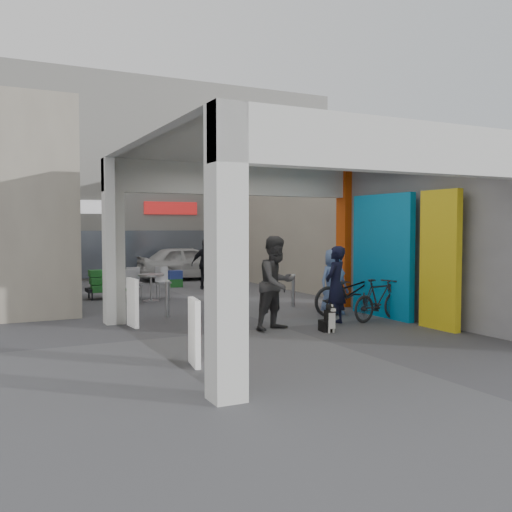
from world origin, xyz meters
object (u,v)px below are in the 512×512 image
man_elderly (333,281)px  bicycle_rear (379,300)px  man_with_dog (336,285)px  white_van (188,263)px  produce_stand (109,287)px  man_crates (206,264)px  bicycle_front (351,291)px  cafe_set (144,289)px  border_collie (328,320)px  man_back_turned (277,283)px

man_elderly → bicycle_rear: 1.34m
man_with_dog → white_van: size_ratio=0.43×
bicycle_rear → produce_stand: bearing=23.5°
man_crates → bicycle_front: 6.64m
cafe_set → white_van: 6.17m
border_collie → man_elderly: size_ratio=0.38×
man_crates → man_elderly: bearing=117.9°
border_collie → man_crates: bearing=93.7°
border_collie → man_elderly: 2.37m
border_collie → bicycle_front: size_ratio=0.29×
border_collie → man_with_dog: 1.11m
white_van → bicycle_rear: bearing=-175.4°
cafe_set → border_collie: size_ratio=2.51×
cafe_set → man_back_turned: bearing=-78.5°
produce_stand → bicycle_front: bearing=-51.8°
cafe_set → white_van: white_van is taller
cafe_set → bicycle_rear: size_ratio=0.96×
white_van → man_with_dog: bearing=178.9°
man_elderly → bicycle_rear: size_ratio=1.00×
man_with_dog → bicycle_front: man_with_dog is taller
cafe_set → man_with_dog: man_with_dog is taller
border_collie → bicycle_rear: bearing=27.5°
border_collie → bicycle_front: bearing=51.6°
border_collie → man_crates: man_crates is taller
man_with_dog → man_elderly: (0.74, 1.17, -0.05)m
man_with_dog → man_crates: man_crates is taller
man_crates → white_van: bearing=-78.4°
man_elderly → border_collie: bearing=-132.1°
man_with_dog → bicycle_front: size_ratio=0.80×
man_elderly → bicycle_rear: man_elderly is taller
bicycle_front → man_with_dog: bearing=128.8°
cafe_set → bicycle_rear: (3.67, -5.73, 0.15)m
border_collie → man_elderly: bearing=61.7°
man_elderly → cafe_set: bearing=121.0°
border_collie → man_elderly: (1.38, 1.86, 0.54)m
produce_stand → man_crates: 3.57m
border_collie → man_crates: 8.22m
cafe_set → man_elderly: size_ratio=0.96×
border_collie → man_back_turned: man_back_turned is taller
man_elderly → bicycle_front: size_ratio=0.75×
man_back_turned → man_crates: (1.44, 7.50, -0.11)m
border_collie → man_back_turned: 1.25m
bicycle_front → bicycle_rear: size_ratio=1.33×
cafe_set → white_van: (3.18, 5.28, 0.34)m
bicycle_front → man_back_turned: bearing=108.9°
produce_stand → man_elderly: size_ratio=0.80×
produce_stand → man_back_turned: 6.82m
border_collie → man_elderly: man_elderly is taller
produce_stand → man_with_dog: (3.38, -6.48, 0.50)m
man_with_dog → bicycle_rear: size_ratio=1.06×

